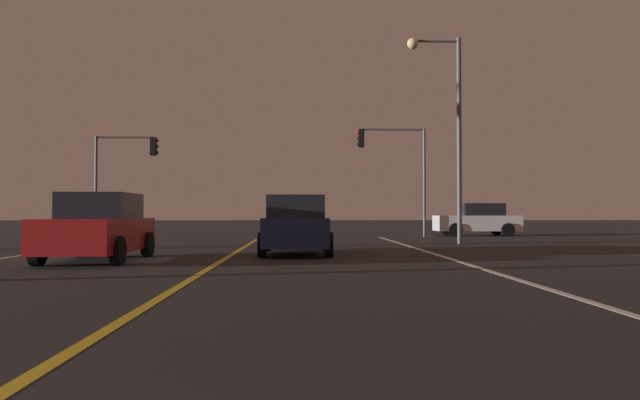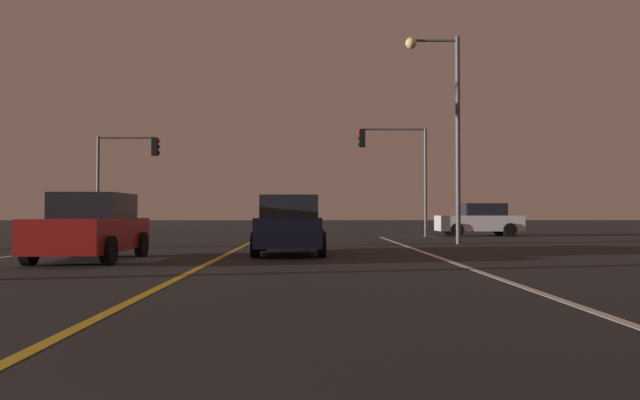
{
  "view_description": "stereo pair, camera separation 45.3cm",
  "coord_description": "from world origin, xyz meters",
  "px_view_note": "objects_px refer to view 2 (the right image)",
  "views": [
    {
      "loc": [
        1.98,
        -0.75,
        1.2
      ],
      "look_at": [
        2.85,
        27.37,
        1.79
      ],
      "focal_mm": 34.47,
      "sensor_mm": 36.0,
      "label": 1
    },
    {
      "loc": [
        2.43,
        -0.75,
        1.2
      ],
      "look_at": [
        2.85,
        27.37,
        1.79
      ],
      "focal_mm": 34.47,
      "sensor_mm": 36.0,
      "label": 2
    }
  ],
  "objects_px": {
    "car_oncoming": "(91,228)",
    "car_crossing_side": "(480,220)",
    "traffic_light_near_right": "(393,156)",
    "car_lead_same_lane": "(290,226)",
    "street_lamp_right_far": "(446,112)",
    "traffic_light_near_left": "(129,162)"
  },
  "relations": [
    {
      "from": "car_oncoming",
      "to": "traffic_light_near_left",
      "type": "distance_m",
      "value": 16.04
    },
    {
      "from": "traffic_light_near_left",
      "to": "street_lamp_right_far",
      "type": "relative_size",
      "value": 0.63
    },
    {
      "from": "car_oncoming",
      "to": "street_lamp_right_far",
      "type": "xyz_separation_m",
      "value": [
        10.71,
        8.05,
        4.26
      ]
    },
    {
      "from": "street_lamp_right_far",
      "to": "traffic_light_near_left",
      "type": "bearing_deg",
      "value": -26.99
    },
    {
      "from": "car_oncoming",
      "to": "car_lead_same_lane",
      "type": "bearing_deg",
      "value": 116.26
    },
    {
      "from": "car_lead_same_lane",
      "to": "street_lamp_right_far",
      "type": "xyz_separation_m",
      "value": [
        5.81,
        5.63,
        4.26
      ]
    },
    {
      "from": "car_crossing_side",
      "to": "traffic_light_near_right",
      "type": "distance_m",
      "value": 5.83
    },
    {
      "from": "car_oncoming",
      "to": "car_crossing_side",
      "type": "relative_size",
      "value": 1.0
    },
    {
      "from": "traffic_light_near_right",
      "to": "traffic_light_near_left",
      "type": "relative_size",
      "value": 1.09
    },
    {
      "from": "car_crossing_side",
      "to": "car_lead_same_lane",
      "type": "bearing_deg",
      "value": 56.12
    },
    {
      "from": "traffic_light_near_right",
      "to": "street_lamp_right_far",
      "type": "distance_m",
      "value": 7.45
    },
    {
      "from": "car_oncoming",
      "to": "traffic_light_near_right",
      "type": "relative_size",
      "value": 0.79
    },
    {
      "from": "traffic_light_near_right",
      "to": "traffic_light_near_left",
      "type": "xyz_separation_m",
      "value": [
        -13.26,
        -0.0,
        -0.33
      ]
    },
    {
      "from": "car_lead_same_lane",
      "to": "car_oncoming",
      "type": "bearing_deg",
      "value": 116.26
    },
    {
      "from": "car_oncoming",
      "to": "street_lamp_right_far",
      "type": "relative_size",
      "value": 0.54
    },
    {
      "from": "car_lead_same_lane",
      "to": "street_lamp_right_far",
      "type": "bearing_deg",
      "value": -45.87
    },
    {
      "from": "street_lamp_right_far",
      "to": "traffic_light_near_right",
      "type": "bearing_deg",
      "value": -81.6
    },
    {
      "from": "car_crossing_side",
      "to": "street_lamp_right_far",
      "type": "relative_size",
      "value": 0.54
    },
    {
      "from": "car_oncoming",
      "to": "traffic_light_near_right",
      "type": "xyz_separation_m",
      "value": [
        9.63,
        15.35,
        3.26
      ]
    },
    {
      "from": "car_crossing_side",
      "to": "street_lamp_right_far",
      "type": "bearing_deg",
      "value": 66.69
    },
    {
      "from": "car_lead_same_lane",
      "to": "traffic_light_near_right",
      "type": "relative_size",
      "value": 0.79
    },
    {
      "from": "traffic_light_near_left",
      "to": "street_lamp_right_far",
      "type": "bearing_deg",
      "value": -26.99
    }
  ]
}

